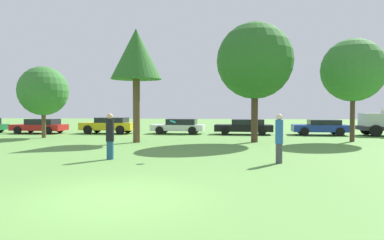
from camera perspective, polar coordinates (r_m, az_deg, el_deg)
ground_plane at (r=8.26m, az=-12.90°, el=-12.39°), size 120.00×120.00×0.00m
person_thrower at (r=14.16m, az=-13.40°, el=-2.54°), size 0.32×0.32×1.84m
person_catcher at (r=13.20m, az=14.21°, el=-2.84°), size 0.29×0.29×1.84m
frisbee at (r=13.70m, az=-3.17°, el=-0.26°), size 0.27×0.25×0.16m
tree_0 at (r=26.09m, az=-23.36°, el=4.41°), size 3.40×3.40×4.95m
tree_1 at (r=21.15m, az=-9.21°, el=10.53°), size 3.02×3.02×6.80m
tree_2 at (r=21.29m, az=10.34°, el=9.55°), size 4.57×4.57×7.18m
tree_3 at (r=23.41m, az=25.07°, el=7.44°), size 3.83×3.83×6.29m
parked_car_red at (r=30.86m, az=-23.78°, el=-0.87°), size 4.36×2.08×1.19m
parked_car_yellow at (r=28.88m, az=-13.54°, el=-0.79°), size 4.41×2.11×1.30m
parked_car_white at (r=27.78m, az=-2.15°, el=-0.98°), size 4.29×2.10×1.20m
parked_car_black at (r=27.33m, az=8.69°, el=-1.07°), size 4.54×2.02×1.19m
parked_car_blue at (r=28.21m, az=20.49°, el=-1.06°), size 4.15×2.16×1.17m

